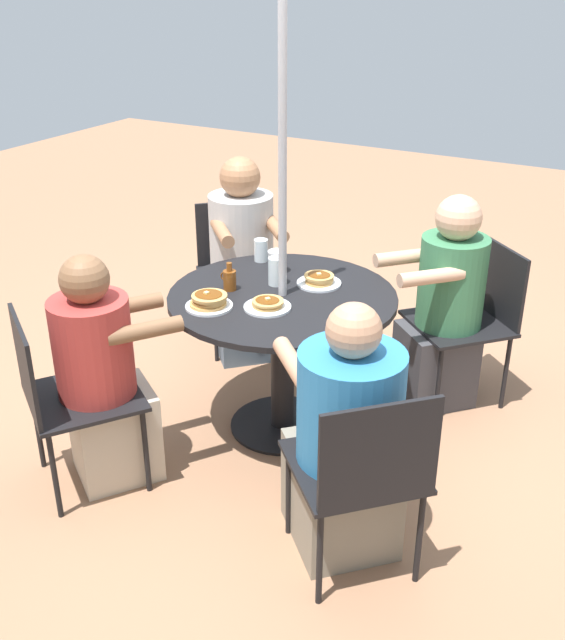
# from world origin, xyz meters

# --- Properties ---
(ground_plane) EXTENTS (12.00, 12.00, 0.00)m
(ground_plane) POSITION_xyz_m (0.00, 0.00, 0.00)
(ground_plane) COLOR #9E7051
(patio_table) EXTENTS (1.08, 1.08, 0.73)m
(patio_table) POSITION_xyz_m (0.00, 0.00, 0.57)
(patio_table) COLOR black
(patio_table) RESTS_ON ground
(umbrella_pole) EXTENTS (0.04, 0.04, 2.09)m
(umbrella_pole) POSITION_xyz_m (0.00, 0.00, 1.05)
(umbrella_pole) COLOR #ADADB2
(umbrella_pole) RESTS_ON ground
(patio_chair_north) EXTENTS (0.65, 0.65, 0.84)m
(patio_chair_north) POSITION_xyz_m (-0.71, -0.77, 0.49)
(patio_chair_north) COLOR black
(patio_chair_north) RESTS_ON ground
(diner_north) EXTENTS (0.58, 0.59, 1.12)m
(diner_north) POSITION_xyz_m (-0.59, -0.64, 0.52)
(diner_north) COLOR #3D3D42
(diner_north) RESTS_ON ground
(patio_chair_east) EXTENTS (0.65, 0.65, 0.84)m
(patio_chair_east) POSITION_xyz_m (0.73, -0.74, 0.49)
(patio_chair_east) COLOR black
(patio_chair_east) RESTS_ON ground
(diner_east) EXTENTS (0.61, 0.61, 1.17)m
(diner_east) POSITION_xyz_m (0.61, -0.62, 0.53)
(diner_east) COLOR slate
(diner_east) RESTS_ON ground
(patio_chair_south) EXTENTS (0.64, 0.64, 0.84)m
(patio_chair_south) POSITION_xyz_m (0.59, 0.86, 0.49)
(patio_chair_south) COLOR black
(patio_chair_south) RESTS_ON ground
(diner_south) EXTENTS (0.54, 0.58, 1.08)m
(diner_south) POSITION_xyz_m (0.49, 0.72, 0.49)
(diner_south) COLOR beige
(diner_south) RESTS_ON ground
(patio_chair_west) EXTENTS (0.65, 0.65, 0.84)m
(patio_chair_west) POSITION_xyz_m (-0.74, 0.73, 0.49)
(patio_chair_west) COLOR black
(patio_chair_west) RESTS_ON ground
(diner_west) EXTENTS (0.63, 0.63, 1.07)m
(diner_west) POSITION_xyz_m (-0.62, 0.61, 0.48)
(diner_west) COLOR gray
(diner_west) RESTS_ON ground
(pancake_plate_a) EXTENTS (0.21, 0.21, 0.06)m
(pancake_plate_a) POSITION_xyz_m (-0.09, -0.19, 0.75)
(pancake_plate_a) COLOR white
(pancake_plate_a) RESTS_ON patio_table
(pancake_plate_b) EXTENTS (0.21, 0.21, 0.08)m
(pancake_plate_b) POSITION_xyz_m (0.22, 0.29, 0.76)
(pancake_plate_b) COLOR white
(pancake_plate_b) RESTS_ON patio_table
(pancake_plate_c) EXTENTS (0.21, 0.21, 0.05)m
(pancake_plate_c) POSITION_xyz_m (-0.02, 0.17, 0.75)
(pancake_plate_c) COLOR white
(pancake_plate_c) RESTS_ON patio_table
(syrup_bottle) EXTENTS (0.08, 0.06, 0.14)m
(syrup_bottle) POSITION_xyz_m (0.25, 0.07, 0.78)
(syrup_bottle) COLOR brown
(syrup_bottle) RESTS_ON patio_table
(coffee_cup) EXTENTS (0.09, 0.09, 0.11)m
(coffee_cup) POSITION_xyz_m (0.16, -0.23, 0.78)
(coffee_cup) COLOR white
(coffee_cup) RESTS_ON patio_table
(drinking_glass_a) EXTENTS (0.08, 0.08, 0.13)m
(drinking_glass_a) POSITION_xyz_m (0.09, -0.09, 0.80)
(drinking_glass_a) COLOR silver
(drinking_glass_a) RESTS_ON patio_table
(drinking_glass_b) EXTENTS (0.07, 0.07, 0.11)m
(drinking_glass_b) POSITION_xyz_m (0.31, -0.32, 0.79)
(drinking_glass_b) COLOR silver
(drinking_glass_b) RESTS_ON patio_table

